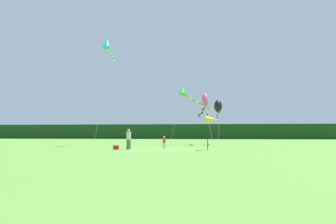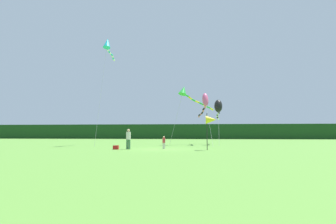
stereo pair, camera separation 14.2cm
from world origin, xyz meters
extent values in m
plane|color=#5B9338|center=(0.00, 0.00, 0.00)|extent=(120.00, 120.00, 0.00)
cube|color=#193D19|center=(0.00, 45.00, 1.74)|extent=(108.00, 3.25, 3.49)
cylinder|color=#3F724C|center=(-2.82, -0.45, 0.42)|extent=(0.18, 0.18, 0.84)
cylinder|color=#3F724C|center=(-2.62, -0.45, 0.42)|extent=(0.18, 0.18, 0.84)
cylinder|color=silver|center=(-2.72, -0.45, 1.18)|extent=(0.39, 0.39, 0.67)
sphere|color=tan|center=(-2.72, -0.45, 1.64)|extent=(0.25, 0.25, 0.25)
cylinder|color=silver|center=(0.21, 0.44, 0.27)|extent=(0.11, 0.11, 0.54)
cylinder|color=silver|center=(0.33, 0.44, 0.27)|extent=(0.11, 0.11, 0.54)
cylinder|color=#B23338|center=(0.27, 0.44, 0.76)|extent=(0.25, 0.25, 0.43)
sphere|color=tan|center=(0.27, 0.44, 1.05)|extent=(0.16, 0.16, 0.16)
cube|color=red|center=(-3.71, -0.85, 0.18)|extent=(0.45, 0.31, 0.35)
cylinder|color=black|center=(4.05, -0.86, 1.53)|extent=(0.06, 0.06, 3.06)
cone|color=yellow|center=(4.40, -0.86, 2.51)|extent=(0.90, 0.70, 0.70)
cylinder|color=#B2B2B2|center=(4.41, 7.16, 2.66)|extent=(0.72, 4.00, 5.33)
ellipsoid|color=#E5598C|center=(4.07, 9.15, 5.32)|extent=(0.93, 1.41, 1.87)
cylinder|color=#E5598C|center=(4.04, 9.47, 4.53)|extent=(0.26, 0.70, 0.38)
cylinder|color=black|center=(3.91, 10.08, 4.35)|extent=(0.41, 0.72, 0.38)
cylinder|color=#E5598C|center=(3.81, 10.70, 4.16)|extent=(0.20, 0.69, 0.37)
cylinder|color=black|center=(3.73, 11.32, 3.98)|extent=(0.38, 0.72, 0.39)
cylinder|color=#E5598C|center=(3.58, 11.94, 3.84)|extent=(0.32, 0.68, 0.27)
cylinder|color=black|center=(3.40, 12.54, 3.75)|extent=(0.43, 0.70, 0.31)
cylinder|color=#E5598C|center=(3.27, 13.15, 3.61)|extent=(0.23, 0.69, 0.35)
cylinder|color=#B2B2B2|center=(-7.33, 5.43, 5.95)|extent=(0.10, 3.32, 11.91)
cone|color=#1EB7CC|center=(-7.29, 7.08, 11.90)|extent=(0.88, 1.16, 1.38)
cylinder|color=#1EB7CC|center=(-7.33, 7.29, 11.35)|extent=(0.29, 0.52, 0.33)
cylinder|color=white|center=(-7.39, 7.71, 11.26)|extent=(0.23, 0.46, 0.25)
cylinder|color=#1EB7CC|center=(-7.41, 8.14, 11.20)|extent=(0.21, 0.46, 0.26)
cylinder|color=white|center=(-7.42, 8.57, 11.14)|extent=(0.21, 0.46, 0.26)
cylinder|color=#1EB7CC|center=(-7.37, 8.99, 11.07)|extent=(0.31, 0.50, 0.27)
cylinder|color=white|center=(-7.35, 9.41, 10.97)|extent=(0.27, 0.51, 0.32)
cylinder|color=#1EB7CC|center=(-7.42, 9.83, 10.85)|extent=(0.30, 0.51, 0.31)
cylinder|color=white|center=(-7.45, 10.25, 10.74)|extent=(0.24, 0.49, 0.29)
cylinder|color=#B2B2B2|center=(5.58, 8.94, 2.34)|extent=(0.15, 3.28, 4.70)
ellipsoid|color=black|center=(5.64, 10.57, 4.69)|extent=(1.03, 1.55, 1.89)
cylinder|color=black|center=(5.70, 10.86, 3.95)|extent=(0.31, 0.66, 0.36)
cylinder|color=white|center=(5.70, 11.44, 3.83)|extent=(0.31, 0.63, 0.27)
cylinder|color=black|center=(5.63, 12.02, 3.74)|extent=(0.22, 0.63, 0.32)
cylinder|color=white|center=(5.60, 12.60, 3.62)|extent=(0.24, 0.63, 0.30)
cylinder|color=black|center=(5.64, 13.18, 3.49)|extent=(0.33, 0.67, 0.36)
cylinder|color=white|center=(5.78, 13.75, 3.33)|extent=(0.36, 0.66, 0.34)
cylinder|color=#B2B2B2|center=(0.69, 8.84, 3.29)|extent=(1.50, 1.91, 6.58)
cone|color=green|center=(1.43, 9.79, 6.58)|extent=(1.57, 1.62, 1.32)
cylinder|color=green|center=(1.72, 10.05, 6.03)|extent=(0.77, 0.72, 0.45)
cylinder|color=yellow|center=(2.19, 10.66, 5.77)|extent=(0.56, 0.85, 0.45)
cylinder|color=green|center=(2.58, 11.35, 5.56)|extent=(0.61, 0.81, 0.36)
cylinder|color=yellow|center=(3.04, 11.99, 5.40)|extent=(0.67, 0.77, 0.34)
cylinder|color=green|center=(3.55, 12.58, 5.23)|extent=(0.72, 0.75, 0.40)
cylinder|color=yellow|center=(4.01, 13.22, 5.03)|extent=(0.57, 0.83, 0.38)
cylinder|color=green|center=(4.45, 13.86, 4.86)|extent=(0.69, 0.76, 0.35)
cylinder|color=yellow|center=(4.92, 14.49, 4.67)|extent=(0.63, 0.81, 0.42)
camera|label=1|loc=(3.47, -25.30, 1.41)|focal=31.20mm
camera|label=2|loc=(3.62, -25.28, 1.41)|focal=31.20mm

